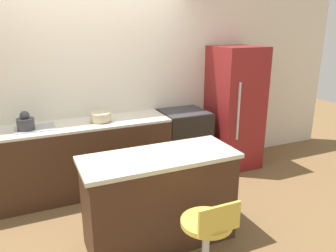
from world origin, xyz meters
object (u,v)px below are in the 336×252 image
(oven_range, at_px, (184,142))
(kettle, at_px, (25,122))
(stool_chair, at_px, (207,241))
(refrigerator, at_px, (234,108))
(mixing_bowl, at_px, (101,117))

(oven_range, bearing_deg, kettle, -179.49)
(oven_range, bearing_deg, stool_chair, -111.76)
(refrigerator, distance_m, mixing_bowl, 1.98)
(kettle, bearing_deg, refrigerator, -0.38)
(kettle, height_order, mixing_bowl, kettle)
(kettle, bearing_deg, mixing_bowl, 0.00)
(stool_chair, relative_size, mixing_bowl, 3.13)
(mixing_bowl, bearing_deg, kettle, 180.00)
(refrigerator, distance_m, kettle, 2.84)
(refrigerator, xyz_separation_m, mixing_bowl, (-1.98, 0.02, 0.08))
(oven_range, distance_m, stool_chair, 2.20)
(stool_chair, bearing_deg, mixing_bowl, 99.99)
(oven_range, height_order, refrigerator, refrigerator)
(stool_chair, bearing_deg, kettle, 120.99)
(oven_range, distance_m, kettle, 2.10)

